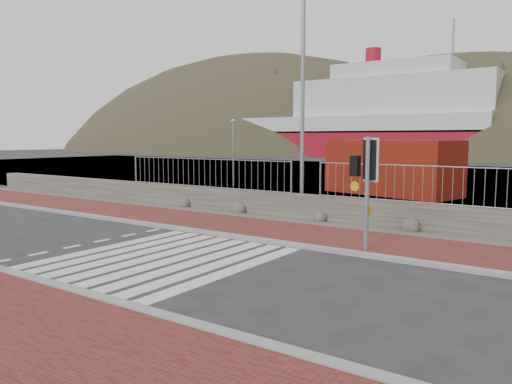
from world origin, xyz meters
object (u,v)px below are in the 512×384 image
Objects in this scene: streetlight at (306,87)px; shipping_container at (392,167)px; traffic_signal_far at (366,169)px; ferry at (356,123)px.

streetlight is 9.62m from shipping_container.
streetlight reaches higher than traffic_signal_far.
ferry reaches higher than traffic_signal_far.
ferry is 7.30× the size of shipping_container.
shipping_container is (-4.21, 13.68, -0.75)m from traffic_signal_far.
streetlight is 1.27× the size of shipping_container.
streetlight is at bearing -68.04° from ferry.
traffic_signal_far is (28.50, -64.49, -3.19)m from ferry.
streetlight is (-4.40, 4.70, 2.71)m from traffic_signal_far.
streetlight is at bearing -76.09° from shipping_container.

